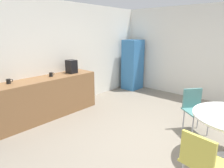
{
  "coord_description": "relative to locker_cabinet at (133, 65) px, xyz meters",
  "views": [
    {
      "loc": [
        -2.81,
        -1.25,
        1.9
      ],
      "look_at": [
        -0.15,
        1.09,
        0.95
      ],
      "focal_mm": 31.79,
      "sensor_mm": 36.0,
      "label": 1
    }
  ],
  "objects": [
    {
      "name": "coffee_maker",
      "position": [
        -2.43,
        0.1,
        0.25
      ],
      "size": [
        0.2,
        0.24,
        0.32
      ],
      "primitive_type": "cube",
      "color": "black",
      "rests_on": "counter_block"
    },
    {
      "name": "wall_side_right",
      "position": [
        0.45,
        -2.55,
        0.49
      ],
      "size": [
        0.1,
        6.0,
        2.6
      ],
      "primitive_type": "cube",
      "color": "white",
      "rests_on": "ground_plane"
    },
    {
      "name": "ground_plane",
      "position": [
        -2.55,
        -2.55,
        -0.81
      ],
      "size": [
        6.0,
        6.0,
        0.0
      ],
      "primitive_type": "plane",
      "color": "gray"
    },
    {
      "name": "locker_cabinet",
      "position": [
        0.0,
        0.0,
        0.0
      ],
      "size": [
        0.6,
        0.5,
        1.62
      ],
      "primitive_type": "cube",
      "color": "#3372B2",
      "rests_on": "ground_plane"
    },
    {
      "name": "wall_back",
      "position": [
        -2.55,
        0.45,
        0.49
      ],
      "size": [
        6.0,
        0.1,
        2.6
      ],
      "primitive_type": "cube",
      "color": "white",
      "rests_on": "ground_plane"
    },
    {
      "name": "chair_yellow",
      "position": [
        -3.26,
        -3.27,
        -0.29
      ],
      "size": [
        0.48,
        0.48,
        0.83
      ],
      "color": "silver",
      "rests_on": "ground_plane"
    },
    {
      "name": "mug_green",
      "position": [
        -2.98,
        0.13,
        0.14
      ],
      "size": [
        0.13,
        0.08,
        0.09
      ],
      "color": "black",
      "rests_on": "counter_block"
    },
    {
      "name": "counter_block",
      "position": [
        -3.14,
        0.1,
        -0.36
      ],
      "size": [
        2.36,
        0.6,
        0.9
      ],
      "primitive_type": "cube",
      "color": "brown",
      "rests_on": "ground_plane"
    },
    {
      "name": "mug_white",
      "position": [
        -3.88,
        0.2,
        0.14
      ],
      "size": [
        0.13,
        0.08,
        0.09
      ],
      "color": "black",
      "rests_on": "counter_block"
    },
    {
      "name": "chair_teal",
      "position": [
        -1.65,
        -2.63,
        -0.29
      ],
      "size": [
        0.59,
        0.59,
        0.83
      ],
      "color": "silver",
      "rests_on": "ground_plane"
    }
  ]
}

